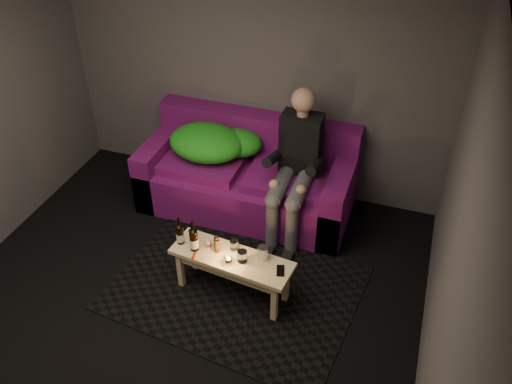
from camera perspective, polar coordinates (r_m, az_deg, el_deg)
floor at (r=4.66m, az=-9.54°, el=-14.11°), size 4.50×4.50×0.00m
room at (r=3.89m, az=-8.89°, el=6.56°), size 4.50×4.50×4.50m
rug at (r=4.90m, az=-2.23°, el=-10.03°), size 2.27×1.77×0.01m
sofa at (r=5.61m, az=-0.79°, el=1.52°), size 2.14×0.96×0.92m
green_blanket at (r=5.53m, az=-4.58°, el=5.24°), size 0.94×0.64×0.32m
person at (r=5.12m, az=4.18°, el=3.05°), size 0.38×0.89×1.43m
coffee_table at (r=4.62m, az=-2.56°, el=-7.50°), size 1.08×0.46×0.43m
beer_bottle_a at (r=4.67m, az=-8.00°, el=-4.38°), size 0.07×0.07×0.27m
beer_bottle_b at (r=4.58m, az=-6.58°, el=-4.95°), size 0.08×0.08×0.30m
salt_shaker at (r=4.63m, az=-4.99°, el=-5.40°), size 0.04×0.04×0.09m
pepper_mill at (r=4.57m, az=-4.16°, el=-5.64°), size 0.05×0.05×0.13m
tumbler_back at (r=4.61m, az=-2.32°, el=-5.56°), size 0.09×0.09×0.09m
tealight at (r=4.51m, az=-2.94°, el=-7.09°), size 0.06×0.06×0.05m
tumbler_front at (r=4.49m, az=-1.46°, el=-6.77°), size 0.09×0.09×0.10m
steel_cup at (r=4.51m, az=0.74°, el=-6.41°), size 0.09×0.09×0.12m
smartphone at (r=4.44m, az=2.59°, el=-8.27°), size 0.10×0.14×0.01m
red_lighter at (r=4.59m, az=-6.54°, el=-6.64°), size 0.03×0.08×0.01m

